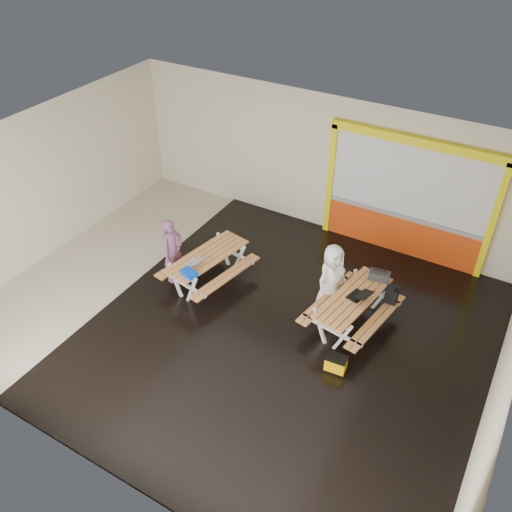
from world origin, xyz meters
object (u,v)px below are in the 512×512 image
Objects in this scene: picnic_table_left at (208,262)px; laptop_left at (194,262)px; dark_case at (328,309)px; picnic_table_right at (353,304)px; toolbox at (379,276)px; backpack at (392,294)px; person_left at (173,250)px; person_right at (331,277)px; blue_pouch at (189,273)px; fluke_bag at (336,364)px; laptop_right at (359,295)px.

laptop_left reaches higher than picnic_table_left.
picnic_table_left is at bearing -171.09° from dark_case.
picnic_table_right reaches higher than picnic_table_left.
backpack is at bearing -33.33° from toolbox.
person_left is 3.49m from person_right.
toolbox is at bearing 28.14° from blue_pouch.
toolbox is (3.50, 1.07, 0.28)m from picnic_table_left.
picnic_table_left is 5.17× the size of fluke_bag.
picnic_table_left is at bearing -167.78° from backpack.
person_right is 3.61× the size of fluke_bag.
toolbox is at bearing 17.09° from picnic_table_left.
blue_pouch is at bearing -155.89° from dark_case.
laptop_right reaches higher than picnic_table_right.
blue_pouch reaches higher than picnic_table_right.
person_left is 3.70× the size of backpack.
backpack is at bearing 19.72° from dark_case.
person_left is 4.70× the size of blue_pouch.
laptop_left reaches higher than fluke_bag.
picnic_table_left is at bearing 95.30° from blue_pouch.
picnic_table_right is at bearing -77.71° from person_left.
laptop_left is 3.50m from laptop_right.
blue_pouch is 0.79× the size of backpack.
picnic_table_left is 6.65× the size of blue_pouch.
laptop_right reaches higher than dark_case.
person_left is 3.11× the size of laptop_right.
blue_pouch reaches higher than dark_case.
backpack is at bearing 22.81° from blue_pouch.
backpack is 1.11× the size of dark_case.
picnic_table_left is 4.90× the size of toolbox.
toolbox is at bearing 146.67° from backpack.
blue_pouch is (0.14, -0.36, -0.00)m from laptop_left.
laptop_left is at bearing -163.48° from dark_case.
toolbox reaches higher than picnic_table_right.
blue_pouch is at bearing -161.57° from picnic_table_right.
laptop_right is 3.47m from blue_pouch.
person_left reaches higher than backpack.
toolbox reaches higher than dark_case.
fluke_bag is (0.13, -1.31, -0.63)m from laptop_right.
toolbox is (0.14, 0.73, 0.04)m from laptop_right.
laptop_right is 1.11× the size of toolbox.
picnic_table_right reaches higher than fluke_bag.
backpack is at bearing 17.46° from laptop_left.
picnic_table_right is 1.35m from fluke_bag.
dark_case is (2.72, 0.43, -0.48)m from picnic_table_left.
fluke_bag is at bearing -131.37° from person_right.
laptop_right is 1.32× the size of dark_case.
laptop_left is at bearing -162.54° from backpack.
laptop_left is 0.96× the size of fluke_bag.
laptop_left is 0.98× the size of backpack.
laptop_left is (0.66, -0.12, 0.01)m from person_left.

